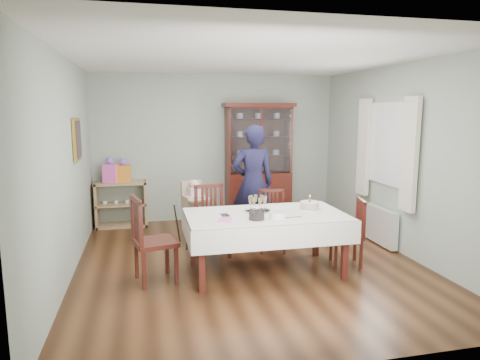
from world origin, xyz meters
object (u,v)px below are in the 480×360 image
object	(u,v)px
woman	(253,183)
chair_end_right	(347,245)
chair_far_right	(272,233)
gift_bag_pink	(110,171)
dining_table	(265,243)
high_chair	(195,219)
birthday_cake	(310,206)
chair_end_left	(154,256)
champagne_tray	(258,207)
chair_far_left	(213,235)
gift_bag_orange	(124,171)
sideboard	(121,204)
china_cabinet	(258,160)

from	to	relation	value
woman	chair_end_right	bearing A→B (deg)	125.71
chair_far_right	gift_bag_pink	bearing A→B (deg)	154.57
dining_table	chair_far_right	distance (m)	0.89
chair_far_right	high_chair	xyz separation A→B (m)	(-1.06, 0.59, 0.13)
dining_table	birthday_cake	distance (m)	0.76
chair_end_left	champagne_tray	bearing A→B (deg)	-97.62
chair_far_right	birthday_cake	distance (m)	0.95
dining_table	chair_far_left	size ratio (longest dim) A/B	2.02
high_chair	gift_bag_pink	bearing A→B (deg)	119.84
woman	high_chair	world-z (taller)	woman
chair_end_right	high_chair	size ratio (longest dim) A/B	0.89
gift_bag_orange	birthday_cake	bearing A→B (deg)	-46.44
sideboard	high_chair	bearing A→B (deg)	-47.79
chair_end_left	high_chair	world-z (taller)	chair_end_left
high_chair	chair_far_left	bearing A→B (deg)	-89.99
sideboard	chair_far_right	bearing A→B (deg)	-40.06
chair_end_left	high_chair	size ratio (longest dim) A/B	1.05
dining_table	sideboard	distance (m)	3.27
chair_far_left	birthday_cake	distance (m)	1.45
dining_table	sideboard	bearing A→B (deg)	125.10
champagne_tray	gift_bag_orange	distance (m)	3.07
woman	birthday_cake	xyz separation A→B (m)	(0.43, -1.29, -0.10)
chair_far_right	gift_bag_pink	distance (m)	3.09
chair_far_right	woman	size ratio (longest dim) A/B	0.48
china_cabinet	woman	world-z (taller)	china_cabinet
dining_table	woman	bearing A→B (deg)	82.22
woman	birthday_cake	distance (m)	1.36
dining_table	gift_bag_orange	world-z (taller)	gift_bag_orange
chair_end_left	chair_far_right	bearing A→B (deg)	-78.38
chair_end_right	high_chair	world-z (taller)	high_chair
sideboard	chair_end_left	bearing A→B (deg)	-79.49
china_cabinet	champagne_tray	size ratio (longest dim) A/B	6.57
high_chair	birthday_cake	world-z (taller)	high_chair
china_cabinet	chair_end_left	distance (m)	3.42
china_cabinet	birthday_cake	xyz separation A→B (m)	(-0.00, -2.56, -0.31)
sideboard	gift_bag_pink	distance (m)	0.62
high_chair	gift_bag_pink	world-z (taller)	gift_bag_pink
champagne_tray	gift_bag_pink	world-z (taller)	gift_bag_pink
woman	birthday_cake	bearing A→B (deg)	109.35
chair_end_left	chair_end_right	size ratio (longest dim) A/B	1.18
china_cabinet	chair_end_left	xyz separation A→B (m)	(-2.00, -2.65, -0.81)
champagne_tray	china_cabinet	bearing A→B (deg)	74.69
gift_bag_pink	china_cabinet	bearing A→B (deg)	-0.03
chair_end_right	high_chair	distance (m)	2.33
china_cabinet	chair_far_right	xyz separation A→B (m)	(-0.28, -1.84, -0.86)
china_cabinet	chair_end_right	bearing A→B (deg)	-78.89
chair_end_left	gift_bag_orange	size ratio (longest dim) A/B	2.46
birthday_cake	gift_bag_pink	distance (m)	3.70
chair_far_left	high_chair	world-z (taller)	high_chair
dining_table	high_chair	xyz separation A→B (m)	(-0.73, 1.40, 0.01)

